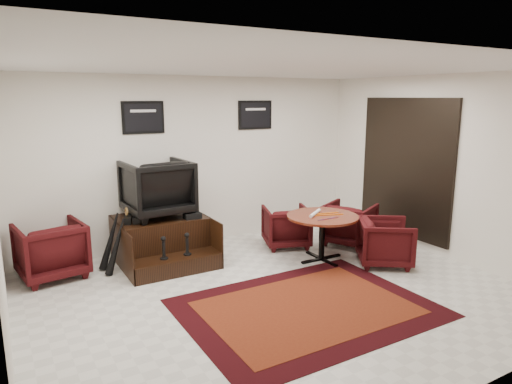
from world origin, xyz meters
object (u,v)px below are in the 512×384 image
shine_chair (157,185)px  shine_podium (162,241)px  meeting_table (322,221)px  table_chair_window (349,222)px  table_chair_back (286,225)px  armchair_side (51,247)px  table_chair_corner (385,240)px

shine_chair → shine_podium: bearing=87.2°
shine_podium → meeting_table: size_ratio=1.25×
meeting_table → table_chair_window: table_chair_window is taller
shine_podium → table_chair_window: (3.01, -0.80, 0.08)m
table_chair_back → table_chair_window: table_chair_window is taller
meeting_table → armchair_side: bearing=160.1°
table_chair_window → table_chair_corner: 1.02m
table_chair_back → armchair_side: bearing=12.2°
armchair_side → table_chair_back: bearing=163.5°
armchair_side → meeting_table: (3.66, -1.33, 0.19)m
table_chair_window → table_chair_corner: size_ratio=1.03×
shine_podium → armchair_side: bearing=174.7°
shine_podium → meeting_table: bearing=-29.2°
shine_podium → table_chair_corner: size_ratio=1.78×
shine_podium → shine_chair: (0.00, 0.14, 0.84)m
table_chair_back → meeting_table: bearing=116.6°
table_chair_corner → meeting_table: bearing=82.4°
shine_podium → meeting_table: meeting_table is taller
meeting_table → table_chair_back: 0.88m
meeting_table → table_chair_back: (-0.10, 0.84, -0.25)m
shine_podium → armchair_side: 1.55m
shine_podium → armchair_side: size_ratio=1.57×
armchair_side → table_chair_corner: (4.36, -1.95, -0.05)m
table_chair_back → shine_podium: bearing=10.3°
shine_podium → table_chair_back: size_ratio=1.82×
armchair_side → table_chair_window: 4.65m
shine_chair → meeting_table: bearing=145.2°
meeting_table → table_chair_window: size_ratio=1.38×
meeting_table → table_chair_corner: (0.70, -0.62, -0.24)m
meeting_table → shine_podium: bearing=150.8°
armchair_side → shine_chair: bearing=171.3°
shine_podium → table_chair_corner: table_chair_corner is taller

